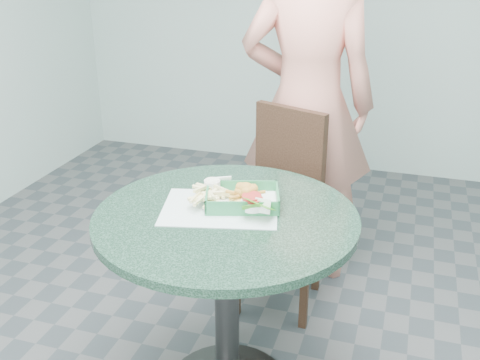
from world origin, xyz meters
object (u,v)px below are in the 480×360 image
(crab_sandwich, at_px, (245,198))
(sauce_ramekin, at_px, (220,186))
(dining_chair, at_px, (284,196))
(food_basket, at_px, (242,206))
(diner_person, at_px, (309,70))
(cafe_table, at_px, (226,262))

(crab_sandwich, height_order, sauce_ramekin, crab_sandwich)
(dining_chair, xyz_separation_m, food_basket, (-0.01, -0.63, 0.24))
(dining_chair, relative_size, diner_person, 0.44)
(dining_chair, relative_size, crab_sandwich, 8.09)
(crab_sandwich, bearing_deg, dining_chair, 90.16)
(cafe_table, xyz_separation_m, food_basket, (0.03, 0.08, 0.19))
(food_basket, relative_size, sauce_ramekin, 4.29)
(diner_person, bearing_deg, crab_sandwich, 82.54)
(crab_sandwich, bearing_deg, diner_person, 87.78)
(cafe_table, relative_size, sauce_ramekin, 15.40)
(diner_person, relative_size, sauce_ramekin, 36.26)
(food_basket, bearing_deg, sauce_ramekin, 146.98)
(crab_sandwich, bearing_deg, sauce_ramekin, 148.30)
(cafe_table, relative_size, dining_chair, 0.97)
(cafe_table, distance_m, diner_person, 1.10)
(diner_person, distance_m, food_basket, 0.95)
(cafe_table, xyz_separation_m, dining_chair, (0.04, 0.71, -0.05))
(cafe_table, relative_size, crab_sandwich, 7.87)
(dining_chair, bearing_deg, food_basket, -69.40)
(cafe_table, height_order, diner_person, diner_person)
(crab_sandwich, bearing_deg, cafe_table, -119.37)
(dining_chair, relative_size, food_basket, 3.69)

